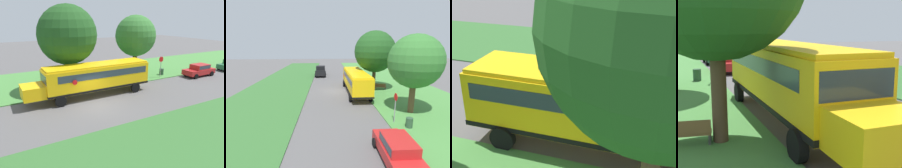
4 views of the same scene
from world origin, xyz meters
TOP-DOWN VIEW (x-y plane):
  - ground_plane at (0.00, 0.00)m, footprint 120.00×120.00m
  - school_bus at (-2.77, 1.04)m, footprint 2.85×12.42m
  - car_red_nearest at (-2.80, 16.21)m, footprint 2.02×4.40m
  - car_green_middle at (-2.80, 23.22)m, footprint 2.02×4.40m
  - car_tan_furthest at (-2.80, 30.73)m, footprint 2.02×4.40m
  - stop_sign at (-4.60, 11.11)m, footprint 0.08×0.68m
  - park_bench at (-6.91, -0.52)m, footprint 1.66×0.75m
  - trash_bin at (-5.49, 12.10)m, footprint 0.56×0.56m

SIDE VIEW (x-z plane):
  - ground_plane at x=0.00m, z-range 0.00..0.00m
  - trash_bin at x=-5.49m, z-range 0.00..0.90m
  - park_bench at x=-6.91m, z-range 0.01..0.93m
  - car_red_nearest at x=-2.80m, z-range 0.10..1.66m
  - car_green_middle at x=-2.80m, z-range 0.10..1.66m
  - car_tan_furthest at x=-2.80m, z-range 0.10..1.66m
  - stop_sign at x=-4.60m, z-range 0.37..3.11m
  - school_bus at x=-2.77m, z-range 0.34..3.50m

